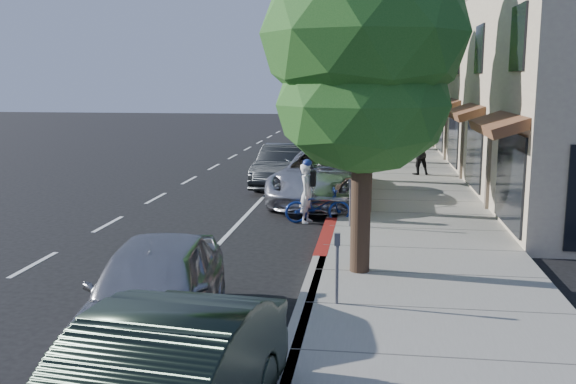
% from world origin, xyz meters
% --- Properties ---
extents(ground, '(120.00, 120.00, 0.00)m').
position_xyz_m(ground, '(0.00, 0.00, 0.00)').
color(ground, black).
rests_on(ground, ground).
extents(sidewalk, '(4.60, 56.00, 0.15)m').
position_xyz_m(sidewalk, '(2.30, 8.00, 0.07)').
color(sidewalk, gray).
rests_on(sidewalk, ground).
extents(curb, '(0.30, 56.00, 0.15)m').
position_xyz_m(curb, '(0.00, 8.00, 0.07)').
color(curb, '#9E998E').
rests_on(curb, ground).
extents(curb_red_segment, '(0.32, 4.00, 0.15)m').
position_xyz_m(curb_red_segment, '(0.00, 1.00, 0.07)').
color(curb_red_segment, maroon).
rests_on(curb_red_segment, ground).
extents(storefront_building, '(10.00, 36.00, 7.00)m').
position_xyz_m(storefront_building, '(9.60, 18.00, 3.50)').
color(storefront_building, beige).
rests_on(storefront_building, ground).
extents(street_tree_0, '(4.06, 4.06, 7.47)m').
position_xyz_m(street_tree_0, '(0.90, -2.00, 4.72)').
color(street_tree_0, black).
rests_on(street_tree_0, ground).
extents(street_tree_1, '(4.48, 4.48, 7.80)m').
position_xyz_m(street_tree_1, '(0.90, 4.00, 4.88)').
color(street_tree_1, black).
rests_on(street_tree_1, ground).
extents(street_tree_2, '(4.39, 4.39, 7.16)m').
position_xyz_m(street_tree_2, '(0.90, 10.00, 4.42)').
color(street_tree_2, black).
rests_on(street_tree_2, ground).
extents(street_tree_3, '(5.42, 5.42, 8.51)m').
position_xyz_m(street_tree_3, '(0.90, 16.00, 5.21)').
color(street_tree_3, black).
rests_on(street_tree_3, ground).
extents(street_tree_4, '(4.04, 4.04, 6.81)m').
position_xyz_m(street_tree_4, '(0.90, 22.00, 4.23)').
color(street_tree_4, black).
rests_on(street_tree_4, ground).
extents(street_tree_5, '(5.22, 5.22, 6.97)m').
position_xyz_m(street_tree_5, '(0.90, 28.00, 4.09)').
color(street_tree_5, black).
rests_on(street_tree_5, ground).
extents(cyclist, '(0.53, 0.69, 1.68)m').
position_xyz_m(cyclist, '(-0.70, 3.00, 0.84)').
color(cyclist, white).
rests_on(cyclist, ground).
extents(bicycle, '(1.94, 1.02, 0.97)m').
position_xyz_m(bicycle, '(-0.40, 3.00, 0.49)').
color(bicycle, navy).
rests_on(bicycle, ground).
extents(silver_suv, '(3.29, 6.43, 1.74)m').
position_xyz_m(silver_suv, '(-0.50, 6.05, 0.87)').
color(silver_suv, '#BDBCC2').
rests_on(silver_suv, ground).
extents(dark_sedan, '(1.90, 4.85, 1.57)m').
position_xyz_m(dark_sedan, '(-2.20, 9.00, 0.79)').
color(dark_sedan, black).
rests_on(dark_sedan, ground).
extents(white_pickup, '(2.51, 5.36, 1.51)m').
position_xyz_m(white_pickup, '(-0.50, 18.93, 0.76)').
color(white_pickup, silver).
rests_on(white_pickup, ground).
extents(dark_suv_far, '(2.21, 5.18, 1.74)m').
position_xyz_m(dark_suv_far, '(-1.42, 21.73, 0.87)').
color(dark_suv_far, black).
rests_on(dark_suv_far, ground).
extents(near_car_a, '(2.37, 4.79, 1.57)m').
position_xyz_m(near_car_a, '(-2.20, -5.50, 0.79)').
color(near_car_a, '#9C9DA1').
rests_on(near_car_a, ground).
extents(pedestrian, '(0.99, 0.87, 1.73)m').
position_xyz_m(pedestrian, '(2.95, 11.82, 1.01)').
color(pedestrian, black).
rests_on(pedestrian, sidewalk).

